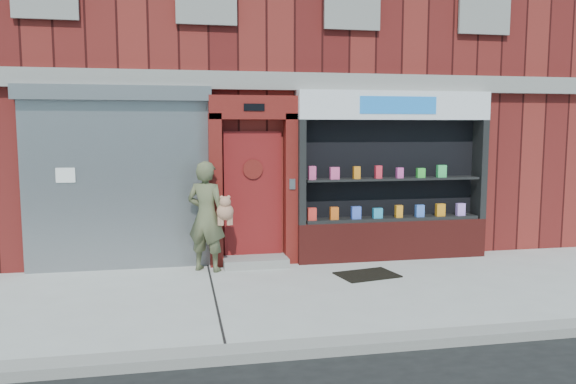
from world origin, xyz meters
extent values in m
plane|color=#9E9E99|center=(0.00, 0.00, 0.00)|extent=(80.00, 80.00, 0.00)
cube|color=gray|center=(0.00, -2.15, 0.06)|extent=(60.00, 0.30, 0.12)
cube|color=#4D1311|center=(0.00, 6.00, 4.00)|extent=(12.00, 8.00, 8.00)
cube|color=gray|center=(0.00, 1.92, 3.15)|extent=(12.00, 0.16, 0.30)
cube|color=gray|center=(-3.00, 1.94, 1.40)|extent=(3.00, 0.10, 2.80)
cube|color=slate|center=(-3.00, 1.88, 2.92)|extent=(3.10, 0.30, 0.24)
cube|color=white|center=(-3.80, 1.88, 1.60)|extent=(0.30, 0.01, 0.24)
cube|color=#5D130F|center=(-1.40, 1.86, 1.30)|extent=(0.22, 0.28, 2.60)
cube|color=#5D130F|center=(-0.10, 1.86, 1.30)|extent=(0.22, 0.28, 2.60)
cube|color=#5D130F|center=(-0.75, 1.86, 2.70)|extent=(1.50, 0.28, 0.40)
cube|color=black|center=(-0.75, 1.71, 2.70)|extent=(0.35, 0.01, 0.12)
cube|color=maroon|center=(-0.75, 1.97, 1.20)|extent=(1.00, 0.06, 2.20)
cylinder|color=black|center=(-0.75, 1.93, 1.65)|extent=(0.28, 0.02, 0.28)
cylinder|color=#5D130F|center=(-0.75, 1.92, 1.65)|extent=(0.34, 0.02, 0.34)
cube|color=gray|center=(-0.75, 1.70, 0.07)|extent=(1.10, 0.55, 0.15)
cube|color=slate|center=(-0.10, 1.71, 1.40)|extent=(0.10, 0.02, 0.18)
cube|color=maroon|center=(1.75, 1.80, 0.35)|extent=(3.50, 0.40, 0.70)
cube|color=black|center=(0.06, 1.80, 1.60)|extent=(0.12, 0.40, 1.80)
cube|color=black|center=(3.44, 1.80, 1.60)|extent=(0.12, 0.40, 1.80)
cube|color=black|center=(1.75, 1.99, 1.60)|extent=(3.30, 0.03, 1.80)
cube|color=black|center=(1.75, 1.80, 0.73)|extent=(3.20, 0.36, 0.06)
cube|color=black|center=(1.75, 1.80, 1.45)|extent=(3.20, 0.36, 0.04)
cube|color=white|center=(1.75, 1.80, 2.75)|extent=(3.50, 0.40, 0.50)
cube|color=blue|center=(1.75, 1.59, 2.75)|extent=(1.40, 0.01, 0.30)
cube|color=red|center=(0.25, 1.72, 0.87)|extent=(0.15, 0.09, 0.22)
cube|color=#DF5C17|center=(0.65, 1.72, 0.87)|extent=(0.14, 0.09, 0.22)
cube|color=blue|center=(1.05, 1.72, 0.87)|extent=(0.16, 0.09, 0.22)
cube|color=teal|center=(1.45, 1.72, 0.85)|extent=(0.17, 0.09, 0.18)
cube|color=orange|center=(1.85, 1.72, 0.87)|extent=(0.12, 0.09, 0.22)
cube|color=#416FDD|center=(2.25, 1.72, 0.87)|extent=(0.15, 0.09, 0.22)
cube|color=orange|center=(2.65, 1.72, 0.87)|extent=(0.16, 0.09, 0.23)
cube|color=#BC86F1|center=(3.05, 1.72, 0.87)|extent=(0.15, 0.09, 0.22)
cube|color=#D0457B|center=(0.25, 1.72, 1.59)|extent=(0.12, 0.09, 0.23)
cube|color=#E34B87|center=(0.65, 1.72, 1.58)|extent=(0.16, 0.09, 0.21)
cube|color=orange|center=(1.05, 1.72, 1.58)|extent=(0.12, 0.09, 0.22)
cube|color=red|center=(1.45, 1.72, 1.58)|extent=(0.11, 0.09, 0.23)
cube|color=#D34699|center=(1.85, 1.72, 1.56)|extent=(0.12, 0.09, 0.18)
cube|color=green|center=(2.25, 1.72, 1.56)|extent=(0.14, 0.09, 0.17)
cube|color=#37C15C|center=(2.65, 1.72, 1.58)|extent=(0.16, 0.09, 0.22)
imported|color=#535739|center=(-1.58, 1.55, 0.91)|extent=(0.79, 0.71, 1.83)
sphere|color=#A56F52|center=(-1.28, 1.40, 1.00)|extent=(0.28, 0.28, 0.28)
sphere|color=#A56F52|center=(-1.28, 1.35, 1.17)|extent=(0.18, 0.18, 0.18)
sphere|color=#A56F52|center=(-1.34, 1.35, 1.24)|extent=(0.06, 0.06, 0.06)
sphere|color=#A56F52|center=(-1.22, 1.35, 1.24)|extent=(0.06, 0.06, 0.06)
cylinder|color=#A56F52|center=(-1.37, 1.40, 0.87)|extent=(0.06, 0.06, 0.17)
cylinder|color=#A56F52|center=(-1.19, 1.40, 0.87)|extent=(0.06, 0.06, 0.17)
cylinder|color=#A56F52|center=(-1.34, 1.38, 0.87)|extent=(0.06, 0.06, 0.17)
cylinder|color=#A56F52|center=(-1.22, 1.38, 0.87)|extent=(0.06, 0.06, 0.17)
cube|color=black|center=(0.93, 0.74, 0.01)|extent=(1.03, 0.82, 0.02)
camera|label=1|loc=(-2.01, -7.65, 2.36)|focal=35.00mm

